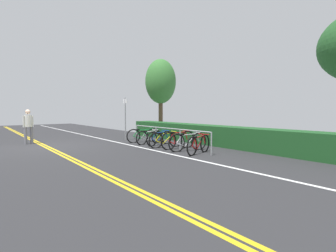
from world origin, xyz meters
name	(u,v)px	position (x,y,z in m)	size (l,w,h in m)	color
ground_plane	(46,147)	(0.00, 0.00, -0.03)	(37.77, 13.77, 0.05)	#2B2B2D
centre_line_yellow_inner	(44,147)	(0.00, -0.08, 0.00)	(33.99, 0.10, 0.00)	gold
centre_line_yellow_outer	(48,146)	(0.00, 0.08, 0.00)	(33.99, 0.10, 0.00)	gold
bike_lane_stripe_white	(112,141)	(0.00, 3.20, 0.00)	(33.99, 0.12, 0.00)	white
bike_rack	(167,133)	(3.51, 4.20, 0.64)	(5.22, 0.05, 0.86)	#9EA0A5
bicycle_0	(143,135)	(1.40, 4.29, 0.35)	(0.49, 1.78, 0.74)	black
bicycle_1	(149,137)	(2.13, 4.17, 0.33)	(0.46, 1.64, 0.71)	black
bicycle_2	(160,138)	(2.75, 4.32, 0.33)	(0.49, 1.69, 0.70)	black
bicycle_3	(166,140)	(3.53, 4.11, 0.33)	(0.47, 1.68, 0.72)	black
bicycle_4	(178,140)	(4.15, 4.27, 0.37)	(0.46, 1.75, 0.79)	black
bicycle_5	(188,142)	(4.83, 4.21, 0.36)	(0.47, 1.79, 0.76)	black
bicycle_6	(199,144)	(5.56, 4.09, 0.35)	(0.60, 1.66, 0.74)	black
pedestrian	(28,124)	(-1.46, -0.43, 0.95)	(0.32, 0.48, 1.65)	slate
sign_post_near	(125,115)	(0.05, 4.00, 1.38)	(0.36, 0.06, 2.29)	gray
hedge_backdrop	(227,136)	(5.01, 6.44, 0.45)	(14.17, 1.02, 0.90)	#1C4C21
tree_near_left	(161,82)	(-1.52, 7.53, 3.51)	(2.05, 2.05, 5.02)	brown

